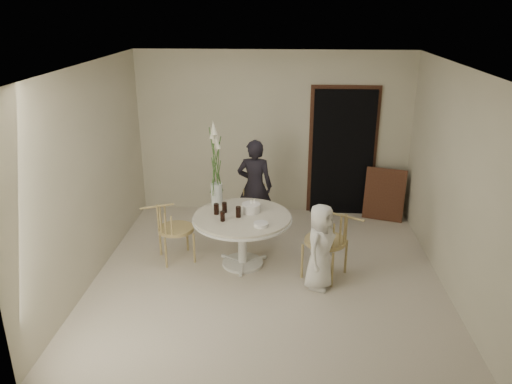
# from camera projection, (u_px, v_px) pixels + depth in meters

# --- Properties ---
(ground) EXTENTS (4.50, 4.50, 0.00)m
(ground) POSITION_uv_depth(u_px,v_px,m) (267.00, 274.00, 6.63)
(ground) COLOR beige
(ground) RESTS_ON ground
(room_shell) EXTENTS (4.50, 4.50, 4.50)m
(room_shell) POSITION_uv_depth(u_px,v_px,m) (268.00, 157.00, 6.05)
(room_shell) COLOR white
(room_shell) RESTS_ON ground
(doorway) EXTENTS (1.00, 0.10, 2.10)m
(doorway) POSITION_uv_depth(u_px,v_px,m) (343.00, 153.00, 8.23)
(doorway) COLOR black
(doorway) RESTS_ON ground
(door_trim) EXTENTS (1.12, 0.03, 2.22)m
(door_trim) POSITION_uv_depth(u_px,v_px,m) (343.00, 149.00, 8.25)
(door_trim) COLOR #59321E
(door_trim) RESTS_ON ground
(table) EXTENTS (1.33, 1.33, 0.73)m
(table) POSITION_uv_depth(u_px,v_px,m) (242.00, 223.00, 6.66)
(table) COLOR white
(table) RESTS_ON ground
(picture_frame) EXTENTS (0.68, 0.38, 0.86)m
(picture_frame) POSITION_uv_depth(u_px,v_px,m) (384.00, 194.00, 8.19)
(picture_frame) COLOR #59321E
(picture_frame) RESTS_ON ground
(chair_far) EXTENTS (0.52, 0.55, 0.79)m
(chair_far) POSITION_uv_depth(u_px,v_px,m) (256.00, 199.00, 7.79)
(chair_far) COLOR tan
(chair_far) RESTS_ON ground
(chair_right) EXTENTS (0.69, 0.68, 0.93)m
(chair_right) POSITION_uv_depth(u_px,v_px,m) (335.00, 236.00, 6.33)
(chair_right) COLOR tan
(chair_right) RESTS_ON ground
(chair_left) EXTENTS (0.62, 0.60, 0.85)m
(chair_left) POSITION_uv_depth(u_px,v_px,m) (167.00, 224.00, 6.79)
(chair_left) COLOR tan
(chair_left) RESTS_ON ground
(girl) EXTENTS (0.57, 0.40, 1.48)m
(girl) POSITION_uv_depth(u_px,v_px,m) (255.00, 186.00, 7.65)
(girl) COLOR black
(girl) RESTS_ON ground
(boy) EXTENTS (0.56, 0.65, 1.12)m
(boy) POSITION_uv_depth(u_px,v_px,m) (320.00, 247.00, 6.15)
(boy) COLOR white
(boy) RESTS_ON ground
(birthday_cake) EXTENTS (0.25, 0.25, 0.17)m
(birthday_cake) POSITION_uv_depth(u_px,v_px,m) (251.00, 208.00, 6.72)
(birthday_cake) COLOR white
(birthday_cake) RESTS_ON table
(cola_tumbler_a) EXTENTS (0.06, 0.06, 0.13)m
(cola_tumbler_a) POSITION_uv_depth(u_px,v_px,m) (223.00, 216.00, 6.44)
(cola_tumbler_a) COLOR black
(cola_tumbler_a) RESTS_ON table
(cola_tumbler_b) EXTENTS (0.09, 0.09, 0.15)m
(cola_tumbler_b) POSITION_uv_depth(u_px,v_px,m) (238.00, 212.00, 6.55)
(cola_tumbler_b) COLOR black
(cola_tumbler_b) RESTS_ON table
(cola_tumbler_c) EXTENTS (0.09, 0.09, 0.15)m
(cola_tumbler_c) POSITION_uv_depth(u_px,v_px,m) (216.00, 209.00, 6.64)
(cola_tumbler_c) COLOR black
(cola_tumbler_c) RESTS_ON table
(cola_tumbler_d) EXTENTS (0.08, 0.08, 0.14)m
(cola_tumbler_d) POSITION_uv_depth(u_px,v_px,m) (225.00, 207.00, 6.70)
(cola_tumbler_d) COLOR black
(cola_tumbler_d) RESTS_ON table
(plate_stack) EXTENTS (0.25, 0.25, 0.05)m
(plate_stack) POSITION_uv_depth(u_px,v_px,m) (261.00, 224.00, 6.30)
(plate_stack) COLOR white
(plate_stack) RESTS_ON table
(flower_vase) EXTENTS (0.16, 0.16, 1.20)m
(flower_vase) POSITION_uv_depth(u_px,v_px,m) (216.00, 170.00, 6.83)
(flower_vase) COLOR silver
(flower_vase) RESTS_ON table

